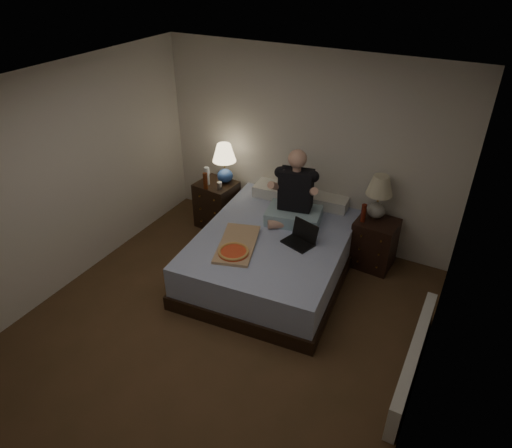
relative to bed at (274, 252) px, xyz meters
The scene contains 18 objects.
floor 1.26m from the bed, 93.42° to the right, with size 4.00×4.50×0.00m, color brown.
ceiling 2.54m from the bed, 93.42° to the right, with size 4.00×4.50×0.00m, color white.
wall_back 1.41m from the bed, 94.11° to the left, with size 4.00×2.50×0.00m, color silver.
wall_left 2.60m from the bed, 149.34° to the right, with size 4.50×2.50×0.00m, color silver.
wall_right 2.48m from the bed, 32.54° to the right, with size 4.50×2.50×0.00m, color silver.
bed is the anchor object (origin of this frame).
nightstand_left 1.35m from the bed, 153.44° to the left, with size 0.51×0.46×0.67m, color black.
nightstand_right 1.26m from the bed, 34.80° to the left, with size 0.49×0.44×0.63m, color black.
lamp_left 1.47m from the bed, 147.84° to the left, with size 0.32×0.32×0.56m, color #294B96, non-canonical shape.
lamp_right 1.42m from the bed, 39.58° to the left, with size 0.32×0.32×0.56m, color gray, non-canonical shape.
water_bottle 1.49m from the bed, 157.83° to the left, with size 0.07×0.07×0.25m, color silver.
soda_can 1.26m from the bed, 155.44° to the left, with size 0.07×0.07×0.10m, color #B3B3AE.
beer_bottle_left 1.40m from the bed, 161.91° to the left, with size 0.06×0.06×0.23m, color #51200B.
beer_bottle_right 1.18m from the bed, 36.56° to the left, with size 0.06×0.06×0.23m, color #58180C.
person 0.83m from the bed, 76.78° to the left, with size 0.66×0.52×0.93m, color black, non-canonical shape.
laptop 0.53m from the bed, 11.91° to the right, with size 0.34×0.28×0.24m, color black, non-canonical shape.
pizza_box 0.72m from the bed, 108.09° to the right, with size 0.40×0.76×0.08m, color tan, non-canonical shape.
radiator 2.03m from the bed, 23.84° to the right, with size 0.10×1.60×0.40m, color silver.
Camera 1 is at (2.03, -2.88, 3.53)m, focal length 32.00 mm.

